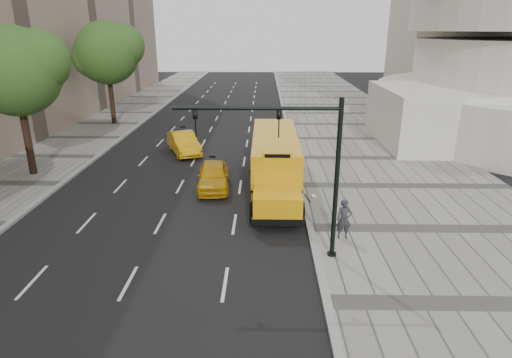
{
  "coord_description": "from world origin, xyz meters",
  "views": [
    {
      "loc": [
        3.88,
        -23.21,
        8.66
      ],
      "look_at": [
        3.5,
        -4.0,
        1.9
      ],
      "focal_mm": 30.0,
      "sensor_mm": 36.0,
      "label": 1
    }
  ],
  "objects_px": {
    "taxi_near": "(213,176)",
    "pedestrian": "(344,219)",
    "tree_c": "(108,52)",
    "taxi_far": "(184,143)",
    "traffic_signal": "(300,160)",
    "school_bus": "(275,157)",
    "tree_b": "(17,71)"
  },
  "relations": [
    {
      "from": "taxi_far",
      "to": "pedestrian",
      "type": "distance_m",
      "value": 16.54
    },
    {
      "from": "school_bus",
      "to": "taxi_near",
      "type": "height_order",
      "value": "school_bus"
    },
    {
      "from": "taxi_near",
      "to": "pedestrian",
      "type": "xyz_separation_m",
      "value": [
        6.31,
        -6.4,
        0.29
      ]
    },
    {
      "from": "pedestrian",
      "to": "taxi_far",
      "type": "bearing_deg",
      "value": 125.18
    },
    {
      "from": "taxi_near",
      "to": "taxi_far",
      "type": "xyz_separation_m",
      "value": [
        -2.99,
        7.26,
        0.03
      ]
    },
    {
      "from": "tree_c",
      "to": "pedestrian",
      "type": "distance_m",
      "value": 29.97
    },
    {
      "from": "school_bus",
      "to": "traffic_signal",
      "type": "distance_m",
      "value": 8.61
    },
    {
      "from": "taxi_far",
      "to": "traffic_signal",
      "type": "distance_m",
      "value": 17.1
    },
    {
      "from": "taxi_near",
      "to": "traffic_signal",
      "type": "distance_m",
      "value": 9.55
    },
    {
      "from": "taxi_far",
      "to": "traffic_signal",
      "type": "relative_size",
      "value": 0.73
    },
    {
      "from": "taxi_near",
      "to": "school_bus",
      "type": "bearing_deg",
      "value": 0.88
    },
    {
      "from": "taxi_near",
      "to": "pedestrian",
      "type": "bearing_deg",
      "value": -50.58
    },
    {
      "from": "tree_c",
      "to": "school_bus",
      "type": "relative_size",
      "value": 0.82
    },
    {
      "from": "tree_b",
      "to": "taxi_far",
      "type": "distance_m",
      "value": 11.39
    },
    {
      "from": "tree_b",
      "to": "taxi_near",
      "type": "relative_size",
      "value": 2.06
    },
    {
      "from": "taxi_far",
      "to": "pedestrian",
      "type": "relative_size",
      "value": 2.66
    },
    {
      "from": "pedestrian",
      "to": "taxi_near",
      "type": "bearing_deg",
      "value": 135.52
    },
    {
      "from": "tree_c",
      "to": "taxi_far",
      "type": "relative_size",
      "value": 2.02
    },
    {
      "from": "tree_c",
      "to": "taxi_near",
      "type": "bearing_deg",
      "value": -56.41
    },
    {
      "from": "traffic_signal",
      "to": "tree_b",
      "type": "bearing_deg",
      "value": 147.67
    },
    {
      "from": "tree_b",
      "to": "taxi_far",
      "type": "xyz_separation_m",
      "value": [
        8.39,
        5.28,
        -5.62
      ]
    },
    {
      "from": "tree_c",
      "to": "taxi_far",
      "type": "distance_m",
      "value": 14.22
    },
    {
      "from": "taxi_near",
      "to": "traffic_signal",
      "type": "xyz_separation_m",
      "value": [
        4.21,
        -7.89,
        3.36
      ]
    },
    {
      "from": "traffic_signal",
      "to": "tree_c",
      "type": "bearing_deg",
      "value": 121.92
    },
    {
      "from": "tree_c",
      "to": "taxi_far",
      "type": "bearing_deg",
      "value": -49.65
    },
    {
      "from": "tree_b",
      "to": "pedestrian",
      "type": "height_order",
      "value": "tree_b"
    },
    {
      "from": "tree_b",
      "to": "taxi_near",
      "type": "distance_m",
      "value": 12.86
    },
    {
      "from": "tree_b",
      "to": "taxi_far",
      "type": "bearing_deg",
      "value": 32.19
    },
    {
      "from": "taxi_near",
      "to": "tree_c",
      "type": "bearing_deg",
      "value": 118.42
    },
    {
      "from": "pedestrian",
      "to": "traffic_signal",
      "type": "xyz_separation_m",
      "value": [
        -2.1,
        -1.48,
        3.06
      ]
    },
    {
      "from": "tree_c",
      "to": "taxi_near",
      "type": "height_order",
      "value": "tree_c"
    },
    {
      "from": "tree_b",
      "to": "traffic_signal",
      "type": "bearing_deg",
      "value": -32.33
    }
  ]
}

